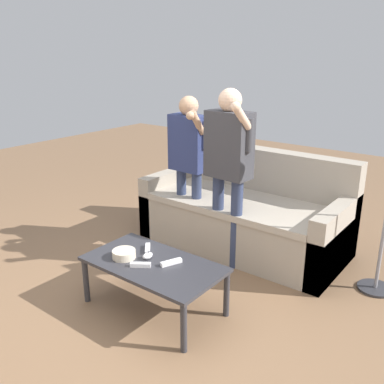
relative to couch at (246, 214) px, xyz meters
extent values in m
plane|color=brown|center=(0.03, -1.33, -0.31)|extent=(12.00, 12.00, 0.00)
cube|color=#9E9384|center=(0.00, -0.05, -0.09)|extent=(1.94, 0.90, 0.44)
cube|color=#AA9F8F|center=(0.00, -0.12, 0.15)|extent=(1.66, 0.78, 0.06)
cube|color=#9E9384|center=(0.00, 0.31, 0.36)|extent=(1.94, 0.18, 0.48)
cube|color=#9E9384|center=(-0.90, -0.05, 0.00)|extent=(0.14, 0.90, 0.62)
cube|color=#9E9384|center=(0.90, -0.05, 0.00)|extent=(0.14, 0.90, 0.62)
cube|color=#2D2D33|center=(0.04, -1.38, 0.05)|extent=(1.02, 0.56, 0.03)
cylinder|color=#2D2D33|center=(-0.43, -1.62, -0.14)|extent=(0.04, 0.04, 0.36)
cylinder|color=#2D2D33|center=(0.52, -1.62, -0.14)|extent=(0.04, 0.04, 0.36)
cylinder|color=#2D2D33|center=(-0.43, -1.13, -0.14)|extent=(0.04, 0.04, 0.36)
cylinder|color=#2D2D33|center=(0.52, -1.13, -0.14)|extent=(0.04, 0.04, 0.36)
cylinder|color=beige|center=(-0.18, -1.45, 0.10)|extent=(0.17, 0.17, 0.06)
ellipsoid|color=white|center=(-0.03, -1.36, 0.09)|extent=(0.06, 0.09, 0.05)
cylinder|color=#4C4C51|center=(-0.03, -1.35, 0.12)|extent=(0.02, 0.02, 0.01)
cylinder|color=#2D2D33|center=(1.28, -0.09, -0.30)|extent=(0.28, 0.28, 0.02)
cylinder|color=#2D3856|center=(-0.55, -0.32, 0.07)|extent=(0.09, 0.09, 0.76)
cylinder|color=#2D3856|center=(-0.36, -0.32, 0.07)|extent=(0.09, 0.09, 0.76)
cube|color=navy|center=(-0.46, -0.32, 0.71)|extent=(0.37, 0.20, 0.52)
sphere|color=tan|center=(-0.46, -0.32, 1.05)|extent=(0.18, 0.18, 0.18)
cylinder|color=tan|center=(-0.64, -0.31, 0.68)|extent=(0.07, 0.07, 0.49)
cylinder|color=navy|center=(-0.28, -0.32, 0.81)|extent=(0.07, 0.07, 0.25)
cylinder|color=tan|center=(-0.28, -0.42, 0.93)|extent=(0.06, 0.19, 0.23)
sphere|color=tan|center=(-0.28, -0.52, 1.00)|extent=(0.07, 0.07, 0.07)
cylinder|color=#2D3856|center=(-0.03, -0.44, 0.09)|extent=(0.10, 0.10, 0.81)
cylinder|color=#2D3856|center=(0.17, -0.45, 0.09)|extent=(0.10, 0.10, 0.81)
cube|color=#38383D|center=(0.07, -0.45, 0.78)|extent=(0.40, 0.23, 0.56)
sphere|color=beige|center=(0.07, -0.45, 1.15)|extent=(0.19, 0.19, 0.19)
cylinder|color=beige|center=(-0.13, -0.43, 0.75)|extent=(0.07, 0.07, 0.53)
cylinder|color=#38383D|center=(0.26, -0.46, 0.89)|extent=(0.07, 0.07, 0.26)
cylinder|color=beige|center=(0.25, -0.55, 1.03)|extent=(0.08, 0.24, 0.23)
sphere|color=beige|center=(0.25, -0.65, 1.13)|extent=(0.08, 0.08, 0.08)
cube|color=white|center=(-0.12, -1.26, 0.08)|extent=(0.13, 0.14, 0.03)
cylinder|color=silver|center=(-0.14, -1.24, 0.10)|extent=(0.01, 0.01, 0.00)
cube|color=silver|center=(-0.09, -1.30, 0.10)|extent=(0.02, 0.02, 0.00)
cube|color=white|center=(0.16, -1.32, 0.08)|extent=(0.10, 0.16, 0.03)
cylinder|color=silver|center=(0.17, -1.29, 0.10)|extent=(0.01, 0.01, 0.00)
cube|color=silver|center=(0.14, -1.36, 0.10)|extent=(0.02, 0.02, 0.00)
cube|color=white|center=(0.01, -1.48, 0.08)|extent=(0.14, 0.11, 0.03)
cylinder|color=silver|center=(0.03, -1.46, 0.10)|extent=(0.01, 0.01, 0.00)
cube|color=silver|center=(-0.02, -1.50, 0.10)|extent=(0.02, 0.02, 0.00)
camera|label=1|loc=(1.95, -3.40, 1.53)|focal=39.94mm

